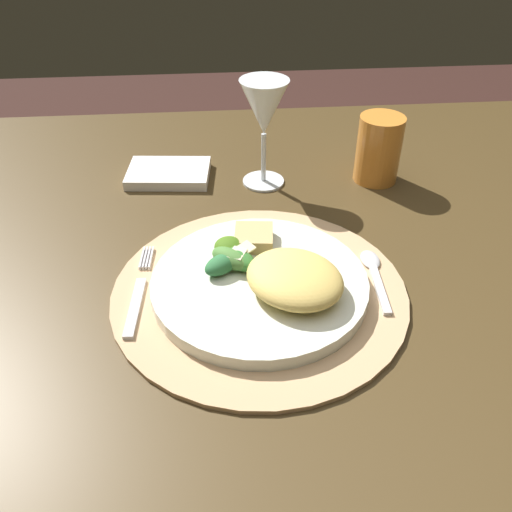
{
  "coord_description": "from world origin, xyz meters",
  "views": [
    {
      "loc": [
        0.02,
        -0.56,
        1.19
      ],
      "look_at": [
        0.07,
        -0.0,
        0.77
      ],
      "focal_mm": 38.21,
      "sensor_mm": 36.0,
      "label": 1
    }
  ],
  "objects_px": {
    "spoon": "(374,270)",
    "dining_table": "(210,338)",
    "dinner_plate": "(259,284)",
    "napkin": "(169,173)",
    "fork": "(138,293)",
    "wine_glass": "(264,111)",
    "amber_tumbler": "(379,149)"
  },
  "relations": [
    {
      "from": "spoon",
      "to": "dining_table",
      "type": "bearing_deg",
      "value": 171.98
    },
    {
      "from": "dinner_plate",
      "to": "napkin",
      "type": "distance_m",
      "value": 0.33
    },
    {
      "from": "fork",
      "to": "spoon",
      "type": "bearing_deg",
      "value": 3.89
    },
    {
      "from": "fork",
      "to": "spoon",
      "type": "relative_size",
      "value": 1.36
    },
    {
      "from": "spoon",
      "to": "dinner_plate",
      "type": "bearing_deg",
      "value": -171.33
    },
    {
      "from": "spoon",
      "to": "napkin",
      "type": "xyz_separation_m",
      "value": [
        -0.27,
        0.28,
        -0.0
      ]
    },
    {
      "from": "dining_table",
      "to": "wine_glass",
      "type": "distance_m",
      "value": 0.35
    },
    {
      "from": "spoon",
      "to": "napkin",
      "type": "relative_size",
      "value": 0.93
    },
    {
      "from": "dining_table",
      "to": "fork",
      "type": "height_order",
      "value": "fork"
    },
    {
      "from": "fork",
      "to": "dinner_plate",
      "type": "bearing_deg",
      "value": -0.99
    },
    {
      "from": "dining_table",
      "to": "fork",
      "type": "relative_size",
      "value": 8.18
    },
    {
      "from": "dining_table",
      "to": "napkin",
      "type": "distance_m",
      "value": 0.29
    },
    {
      "from": "wine_glass",
      "to": "amber_tumbler",
      "type": "xyz_separation_m",
      "value": [
        0.19,
        -0.0,
        -0.07
      ]
    },
    {
      "from": "wine_glass",
      "to": "dining_table",
      "type": "bearing_deg",
      "value": -113.91
    },
    {
      "from": "dinner_plate",
      "to": "wine_glass",
      "type": "relative_size",
      "value": 1.56
    },
    {
      "from": "dinner_plate",
      "to": "napkin",
      "type": "relative_size",
      "value": 1.99
    },
    {
      "from": "dinner_plate",
      "to": "spoon",
      "type": "bearing_deg",
      "value": 8.67
    },
    {
      "from": "spoon",
      "to": "wine_glass",
      "type": "xyz_separation_m",
      "value": [
        -0.12,
        0.25,
        0.11
      ]
    },
    {
      "from": "dining_table",
      "to": "spoon",
      "type": "xyz_separation_m",
      "value": [
        0.22,
        -0.03,
        0.14
      ]
    },
    {
      "from": "dining_table",
      "to": "spoon",
      "type": "height_order",
      "value": "spoon"
    },
    {
      "from": "napkin",
      "to": "fork",
      "type": "bearing_deg",
      "value": -94.5
    },
    {
      "from": "dinner_plate",
      "to": "fork",
      "type": "xyz_separation_m",
      "value": [
        -0.15,
        0.0,
        -0.01
      ]
    },
    {
      "from": "dining_table",
      "to": "amber_tumbler",
      "type": "xyz_separation_m",
      "value": [
        0.28,
        0.22,
        0.18
      ]
    },
    {
      "from": "dining_table",
      "to": "spoon",
      "type": "distance_m",
      "value": 0.26
    },
    {
      "from": "dinner_plate",
      "to": "wine_glass",
      "type": "distance_m",
      "value": 0.3
    },
    {
      "from": "napkin",
      "to": "wine_glass",
      "type": "xyz_separation_m",
      "value": [
        0.16,
        -0.03,
        0.11
      ]
    },
    {
      "from": "wine_glass",
      "to": "napkin",
      "type": "bearing_deg",
      "value": 169.31
    },
    {
      "from": "fork",
      "to": "napkin",
      "type": "xyz_separation_m",
      "value": [
        0.02,
        0.3,
        -0.0
      ]
    },
    {
      "from": "fork",
      "to": "amber_tumbler",
      "type": "relative_size",
      "value": 1.57
    },
    {
      "from": "dinner_plate",
      "to": "spoon",
      "type": "distance_m",
      "value": 0.15
    },
    {
      "from": "dining_table",
      "to": "napkin",
      "type": "bearing_deg",
      "value": 102.75
    },
    {
      "from": "dining_table",
      "to": "dinner_plate",
      "type": "bearing_deg",
      "value": -38.42
    }
  ]
}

